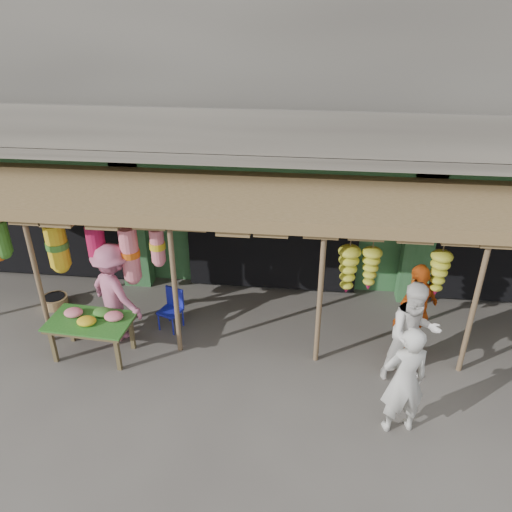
# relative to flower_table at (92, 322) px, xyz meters

# --- Properties ---
(ground) EXTENTS (80.00, 80.00, 0.00)m
(ground) POSITION_rel_flower_table_xyz_m (2.98, 0.49, -0.71)
(ground) COLOR #514C47
(ground) RESTS_ON ground
(building) EXTENTS (16.40, 6.80, 7.00)m
(building) POSITION_rel_flower_table_xyz_m (2.98, 5.36, 2.66)
(building) COLOR gray
(building) RESTS_ON ground
(awning) EXTENTS (14.00, 2.70, 2.79)m
(awning) POSITION_rel_flower_table_xyz_m (2.81, 1.29, 1.86)
(awning) COLOR brown
(awning) RESTS_ON ground
(flower_table) EXTENTS (1.52, 0.96, 0.88)m
(flower_table) POSITION_rel_flower_table_xyz_m (0.00, 0.00, 0.00)
(flower_table) COLOR brown
(flower_table) RESTS_ON ground
(blue_chair) EXTENTS (0.51, 0.51, 0.82)m
(blue_chair) POSITION_rel_flower_table_xyz_m (1.17, 1.00, -0.25)
(blue_chair) COLOR #1920A5
(blue_chair) RESTS_ON ground
(basket_left) EXTENTS (0.54, 0.54, 0.22)m
(basket_left) POSITION_rel_flower_table_xyz_m (-1.49, 1.41, -0.60)
(basket_left) COLOR olive
(basket_left) RESTS_ON ground
(person_front) EXTENTS (0.76, 0.59, 1.85)m
(person_front) POSITION_rel_flower_table_xyz_m (5.22, -1.17, 0.22)
(person_front) COLOR silver
(person_front) RESTS_ON ground
(person_right) EXTENTS (1.01, 0.85, 1.86)m
(person_right) POSITION_rel_flower_table_xyz_m (5.52, -0.01, 0.22)
(person_right) COLOR white
(person_right) RESTS_ON ground
(person_vendor) EXTENTS (1.12, 1.09, 1.89)m
(person_vendor) POSITION_rel_flower_table_xyz_m (5.65, 0.59, 0.23)
(person_vendor) COLOR #D05513
(person_vendor) RESTS_ON ground
(person_shopper) EXTENTS (1.44, 1.28, 1.94)m
(person_shopper) POSITION_rel_flower_table_xyz_m (0.24, 0.60, 0.26)
(person_shopper) COLOR #C6698A
(person_shopper) RESTS_ON ground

